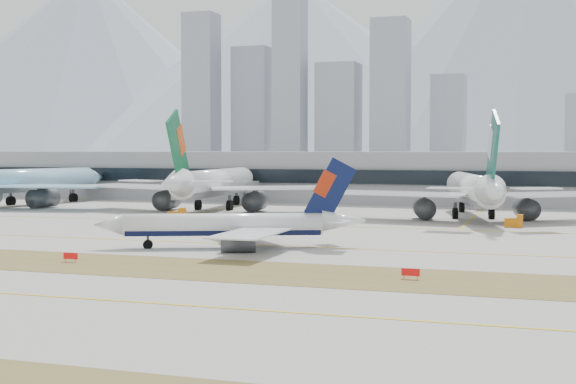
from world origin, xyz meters
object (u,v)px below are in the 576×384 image
(taxiing_airliner, at_px, (234,226))
(widebody_cathay, at_px, (474,191))
(terminal, at_px, (389,176))
(widebody_korean, at_px, (17,183))
(widebody_eva, at_px, (212,185))

(taxiing_airliner, height_order, widebody_cathay, widebody_cathay)
(terminal, bearing_deg, widebody_cathay, -62.28)
(taxiing_airliner, xyz_separation_m, widebody_korean, (-92.94, 69.60, 2.97))
(widebody_cathay, bearing_deg, widebody_korean, 74.66)
(taxiing_airliner, relative_size, widebody_korean, 0.62)
(widebody_cathay, bearing_deg, widebody_eva, 71.79)
(taxiing_airliner, bearing_deg, widebody_eva, -85.92)
(widebody_eva, bearing_deg, widebody_korean, 86.27)
(widebody_eva, relative_size, widebody_cathay, 1.08)
(terminal, bearing_deg, widebody_eva, -123.78)
(taxiing_airliner, height_order, widebody_korean, widebody_korean)
(taxiing_airliner, distance_m, widebody_eva, 79.32)
(widebody_korean, bearing_deg, widebody_cathay, -79.45)
(widebody_eva, bearing_deg, widebody_cathay, -99.89)
(widebody_cathay, distance_m, terminal, 66.05)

